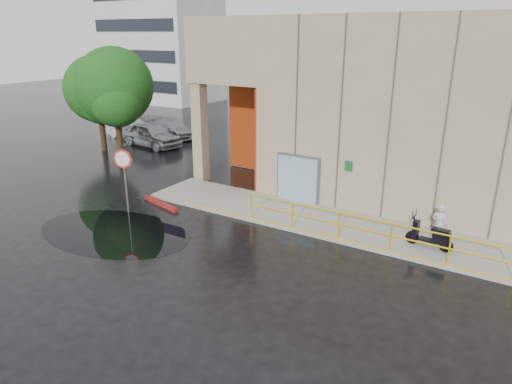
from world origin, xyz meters
TOP-DOWN VIEW (x-y plane):
  - ground at (0.00, 0.00)m, footprint 120.00×120.00m
  - sidewalk at (4.00, 4.50)m, footprint 20.00×3.00m
  - building at (5.10, 10.98)m, footprint 20.00×10.17m
  - guardrail at (4.25, 3.15)m, footprint 9.56×0.06m
  - distant_building at (-28.00, 27.98)m, footprint 12.00×8.08m
  - person at (6.49, 4.53)m, footprint 0.60×0.44m
  - scooter at (6.31, 4.08)m, footprint 1.66×0.66m
  - stop_sign at (-5.50, 1.15)m, footprint 0.80×0.34m
  - red_curb at (-4.88, 2.50)m, footprint 2.37×0.75m
  - puddle at (-4.42, -0.63)m, footprint 6.85×4.60m
  - car_a at (-13.16, 10.55)m, footprint 4.94×2.51m
  - car_b at (-16.00, 11.49)m, footprint 4.29×1.78m
  - car_c at (-13.87, 13.40)m, footprint 4.59×2.41m
  - tree_near at (-11.17, 6.07)m, footprint 4.25×4.25m
  - tree_far at (-14.85, 8.00)m, footprint 4.18×4.18m

SIDE VIEW (x-z plane):
  - ground at x=0.00m, z-range 0.00..0.00m
  - puddle at x=-4.42m, z-range 0.00..0.01m
  - sidewalk at x=4.00m, z-range 0.00..0.15m
  - red_curb at x=-4.88m, z-range 0.00..0.18m
  - car_c at x=-13.87m, z-range 0.00..1.27m
  - guardrail at x=4.25m, z-range 0.16..1.19m
  - car_b at x=-16.00m, z-range 0.00..1.38m
  - car_a at x=-13.16m, z-range 0.00..1.61m
  - scooter at x=6.31m, z-range 0.24..1.51m
  - person at x=6.49m, z-range 0.15..1.67m
  - stop_sign at x=-5.50m, z-range 0.62..3.41m
  - tree_far at x=-14.85m, z-range 0.76..6.80m
  - building at x=5.10m, z-range 0.21..8.21m
  - tree_near at x=-11.17m, z-range 1.02..7.66m
  - distant_building at x=-28.00m, z-range 0.00..15.00m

